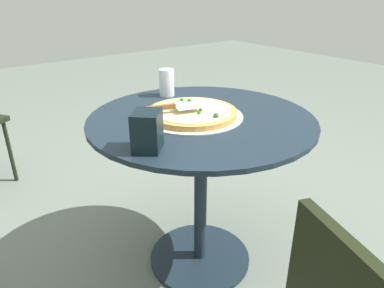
{
  "coord_description": "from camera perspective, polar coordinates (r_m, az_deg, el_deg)",
  "views": [
    {
      "loc": [
        -1.0,
        0.82,
        1.18
      ],
      "look_at": [
        0.03,
        0.03,
        0.59
      ],
      "focal_mm": 33.08,
      "sensor_mm": 36.0,
      "label": 1
    }
  ],
  "objects": [
    {
      "name": "pizza_on_tray",
      "position": [
        1.37,
        0.01,
        5.03
      ],
      "size": [
        0.4,
        0.4,
        0.04
      ],
      "color": "silver",
      "rests_on": "patio_table"
    },
    {
      "name": "drinking_cup",
      "position": [
        1.63,
        -4.11,
        9.86
      ],
      "size": [
        0.07,
        0.07,
        0.12
      ],
      "primitive_type": "cylinder",
      "color": "silver",
      "rests_on": "patio_table"
    },
    {
      "name": "napkin_dispenser",
      "position": [
        1.08,
        -7.24,
        2.1
      ],
      "size": [
        0.13,
        0.13,
        0.12
      ],
      "primitive_type": "cube",
      "rotation": [
        0.0,
        0.0,
        5.51
      ],
      "color": "black",
      "rests_on": "patio_table"
    },
    {
      "name": "ground_plane",
      "position": [
        1.75,
        1.26,
        -17.88
      ],
      "size": [
        10.0,
        10.0,
        0.0
      ],
      "primitive_type": "plane",
      "color": "slate"
    },
    {
      "name": "patio_table",
      "position": [
        1.44,
        1.45,
        -2.13
      ],
      "size": [
        0.88,
        0.88,
        0.71
      ],
      "color": "#17252F",
      "rests_on": "ground"
    },
    {
      "name": "pizza_server",
      "position": [
        1.33,
        -2.95,
        6.03
      ],
      "size": [
        0.1,
        0.22,
        0.02
      ],
      "color": "silver",
      "rests_on": "pizza_on_tray"
    }
  ]
}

